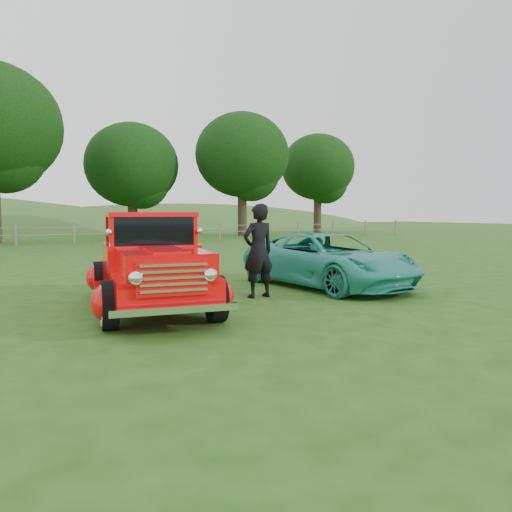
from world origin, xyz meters
name	(u,v)px	position (x,y,z in m)	size (l,w,h in m)	color
ground	(233,312)	(0.00, 0.00, 0.00)	(140.00, 140.00, 0.00)	#244813
distant_hills	(0,265)	(-4.08, 59.46, -4.55)	(116.00, 60.00, 18.00)	#2F5C22
fence_line	(74,233)	(0.00, 22.00, 0.60)	(48.00, 0.12, 1.20)	slate
tree_near_east	(132,165)	(5.00, 29.00, 5.25)	(6.80, 6.80, 8.33)	#312418
tree_mid_east	(242,155)	(13.00, 27.00, 6.17)	(7.20, 7.20, 9.44)	#312418
tree_far_east	(318,167)	(22.00, 30.00, 5.86)	(6.60, 6.60, 8.86)	#312418
red_pickup	(150,266)	(-1.21, 0.99, 0.80)	(2.67, 5.16, 1.78)	black
teal_sedan	(328,260)	(3.28, 1.73, 0.65)	(2.14, 4.65, 1.29)	teal
man	(258,251)	(1.11, 1.17, 0.98)	(0.71, 0.47, 1.96)	black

